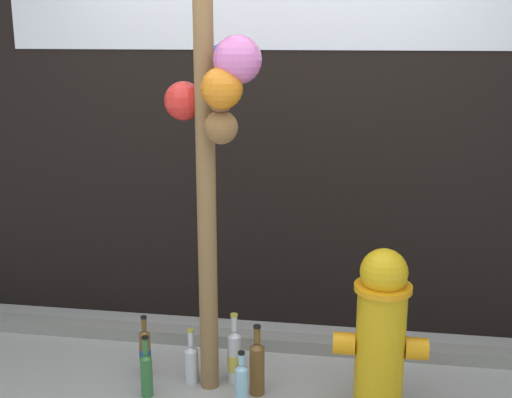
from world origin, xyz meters
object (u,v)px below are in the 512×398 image
bottle_0 (234,356)px  bottle_3 (146,372)px  memorial_post (212,54)px  bottle_2 (191,362)px  bottle_1 (145,352)px  bottle_5 (242,383)px  fire_hydrant (381,332)px  bottle_4 (257,366)px

bottle_0 → bottle_3: size_ratio=1.18×
memorial_post → bottle_3: memorial_post is taller
bottle_2 → bottle_3: (-0.20, -0.17, 0.02)m
bottle_1 → memorial_post: bearing=-7.0°
bottle_0 → bottle_2: 0.24m
bottle_2 → bottle_5: (0.31, -0.19, 0.01)m
fire_hydrant → bottle_2: (-0.99, 0.13, -0.31)m
fire_hydrant → bottle_3: bearing=-177.9°
bottle_3 → bottle_4: (0.57, 0.11, 0.02)m
bottle_4 → bottle_5: size_ratio=1.30×
bottle_1 → bottle_2: 0.27m
memorial_post → bottle_5: size_ratio=9.95×
bottle_1 → bottle_5: bearing=-19.9°
bottle_5 → bottle_4: bearing=64.6°
bottle_2 → bottle_3: 0.26m
bottle_0 → bottle_3: bearing=-153.9°
memorial_post → fire_hydrant: (0.85, -0.10, -1.32)m
memorial_post → bottle_5: bearing=-44.1°
bottle_0 → bottle_5: bottle_0 is taller
memorial_post → bottle_1: memorial_post is taller
bottle_1 → bottle_4: size_ratio=0.92×
memorial_post → bottle_2: 1.64m
bottle_4 → bottle_3: bearing=-169.2°
bottle_2 → bottle_3: bottle_3 is taller
bottle_2 → bottle_3: size_ratio=0.92×
bottle_2 → bottle_5: 0.36m
memorial_post → bottle_3: 1.66m
bottle_0 → bottle_5: (0.08, -0.23, -0.03)m
bottle_0 → bottle_5: bearing=-70.5°
memorial_post → bottle_0: memorial_post is taller
bottle_1 → bottle_5: bottle_1 is taller
fire_hydrant → bottle_3: fire_hydrant is taller
memorial_post → bottle_0: 1.60m
bottle_4 → bottle_2: bearing=170.0°
bottle_1 → bottle_0: bearing=2.0°
bottle_2 → bottle_4: 0.38m
fire_hydrant → bottle_0: (-0.76, 0.17, -0.28)m
memorial_post → bottle_1: 1.66m
bottle_1 → bottle_5: (0.58, -0.21, -0.02)m
bottle_0 → bottle_2: size_ratio=1.29×
bottle_2 → bottle_0: bearing=8.8°
memorial_post → bottle_4: size_ratio=7.68×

